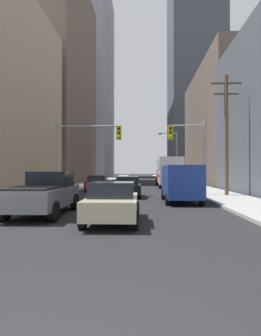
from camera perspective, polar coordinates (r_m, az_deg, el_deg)
sidewalk_left at (r=52.83m, az=-6.13°, el=-2.61°), size 3.54×160.00×0.15m
sidewalk_right at (r=52.57m, az=8.85°, el=-2.61°), size 3.54×160.00×0.15m
city_bus at (r=35.30m, az=7.44°, el=-0.59°), size 2.78×11.56×3.40m
pickup_truck_grey at (r=13.51m, az=-16.42°, el=-4.80°), size 2.20×5.43×1.90m
cargo_van_blue at (r=18.18m, az=9.84°, el=-2.61°), size 2.16×5.22×2.26m
sedan_beige at (r=10.91m, az=-3.51°, el=-6.68°), size 1.95×4.22×1.52m
sedan_black at (r=21.38m, az=-0.54°, el=-3.70°), size 1.95×4.26×1.52m
sedan_maroon at (r=27.68m, az=-6.45°, el=-2.99°), size 1.95×4.21×1.52m
traffic_signal_near_left at (r=22.74m, az=-8.91°, el=4.90°), size 5.13×0.44×6.00m
traffic_signal_near_right at (r=22.57m, az=11.42°, el=4.67°), size 2.88×0.44×6.00m
utility_pole_right at (r=22.89m, az=18.32°, el=6.65°), size 2.20×0.28×9.08m
street_lamp_right at (r=41.54m, az=8.45°, el=3.06°), size 2.73×0.32×7.50m
building_left_mid_office at (r=56.49m, az=-19.37°, el=15.74°), size 20.05×24.43×35.59m
building_left_far_tower at (r=99.14m, az=-10.99°, el=16.21°), size 22.94×29.60×61.16m
building_right_mid_block at (r=53.16m, az=23.32°, el=7.54°), size 19.33×27.90×18.83m
building_right_far_highrise at (r=96.10m, az=12.48°, el=17.34°), size 15.16×21.99×63.01m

